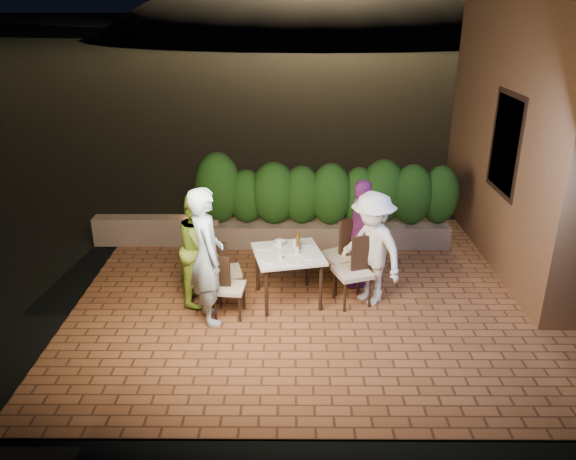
{
  "coord_description": "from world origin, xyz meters",
  "views": [
    {
      "loc": [
        -0.45,
        -6.83,
        4.01
      ],
      "look_at": [
        -0.49,
        0.38,
        1.05
      ],
      "focal_mm": 35.0,
      "sensor_mm": 36.0,
      "label": 1
    }
  ],
  "objects_px": {
    "bowl": "(280,243)",
    "chair_left_front": "(229,286)",
    "chair_right_front": "(353,271)",
    "diner_blue": "(207,256)",
    "diner_white": "(372,249)",
    "diner_purple": "(361,233)",
    "chair_left_back": "(226,270)",
    "diner_green": "(200,248)",
    "beer_bottle": "(298,240)",
    "chair_right_back": "(340,254)",
    "parapet_lamp": "(192,213)",
    "dining_table": "(288,277)"
  },
  "relations": [
    {
      "from": "chair_left_back",
      "to": "diner_white",
      "type": "relative_size",
      "value": 0.53
    },
    {
      "from": "bowl",
      "to": "diner_white",
      "type": "bearing_deg",
      "value": -14.23
    },
    {
      "from": "beer_bottle",
      "to": "bowl",
      "type": "xyz_separation_m",
      "value": [
        -0.26,
        0.2,
        -0.13
      ]
    },
    {
      "from": "chair_left_back",
      "to": "chair_right_front",
      "type": "relative_size",
      "value": 0.86
    },
    {
      "from": "beer_bottle",
      "to": "diner_green",
      "type": "height_order",
      "value": "diner_green"
    },
    {
      "from": "bowl",
      "to": "chair_left_front",
      "type": "bearing_deg",
      "value": -133.36
    },
    {
      "from": "diner_white",
      "to": "chair_right_back",
      "type": "bearing_deg",
      "value": -175.69
    },
    {
      "from": "beer_bottle",
      "to": "diner_purple",
      "type": "relative_size",
      "value": 0.19
    },
    {
      "from": "bowl",
      "to": "diner_purple",
      "type": "relative_size",
      "value": 0.1
    },
    {
      "from": "chair_left_back",
      "to": "diner_purple",
      "type": "relative_size",
      "value": 0.52
    },
    {
      "from": "dining_table",
      "to": "chair_left_back",
      "type": "bearing_deg",
      "value": 174.2
    },
    {
      "from": "chair_right_back",
      "to": "diner_green",
      "type": "bearing_deg",
      "value": -19.14
    },
    {
      "from": "beer_bottle",
      "to": "chair_right_back",
      "type": "relative_size",
      "value": 0.29
    },
    {
      "from": "beer_bottle",
      "to": "diner_purple",
      "type": "distance_m",
      "value": 1.03
    },
    {
      "from": "chair_left_front",
      "to": "diner_blue",
      "type": "relative_size",
      "value": 0.46
    },
    {
      "from": "chair_left_back",
      "to": "parapet_lamp",
      "type": "distance_m",
      "value": 2.09
    },
    {
      "from": "dining_table",
      "to": "beer_bottle",
      "type": "xyz_separation_m",
      "value": [
        0.14,
        0.1,
        0.53
      ]
    },
    {
      "from": "chair_right_front",
      "to": "diner_green",
      "type": "height_order",
      "value": "diner_green"
    },
    {
      "from": "diner_green",
      "to": "chair_left_front",
      "type": "bearing_deg",
      "value": -127.17
    },
    {
      "from": "chair_right_front",
      "to": "chair_right_back",
      "type": "height_order",
      "value": "chair_right_back"
    },
    {
      "from": "diner_blue",
      "to": "diner_green",
      "type": "xyz_separation_m",
      "value": [
        -0.17,
        0.55,
        -0.14
      ]
    },
    {
      "from": "chair_left_back",
      "to": "diner_blue",
      "type": "xyz_separation_m",
      "value": [
        -0.17,
        -0.6,
        0.5
      ]
    },
    {
      "from": "diner_white",
      "to": "parapet_lamp",
      "type": "height_order",
      "value": "diner_white"
    },
    {
      "from": "diner_white",
      "to": "bowl",
      "type": "bearing_deg",
      "value": -141.57
    },
    {
      "from": "chair_right_front",
      "to": "diner_purple",
      "type": "distance_m",
      "value": 0.71
    },
    {
      "from": "beer_bottle",
      "to": "parapet_lamp",
      "type": "distance_m",
      "value": 2.67
    },
    {
      "from": "chair_right_back",
      "to": "bowl",
      "type": "bearing_deg",
      "value": -22.65
    },
    {
      "from": "chair_left_back",
      "to": "diner_purple",
      "type": "xyz_separation_m",
      "value": [
        1.96,
        0.44,
        0.39
      ]
    },
    {
      "from": "chair_right_front",
      "to": "diner_blue",
      "type": "bearing_deg",
      "value": -6.85
    },
    {
      "from": "diner_green",
      "to": "diner_purple",
      "type": "xyz_separation_m",
      "value": [
        2.3,
        0.5,
        0.03
      ]
    },
    {
      "from": "chair_left_back",
      "to": "chair_right_front",
      "type": "bearing_deg",
      "value": -18.09
    },
    {
      "from": "chair_left_front",
      "to": "diner_purple",
      "type": "xyz_separation_m",
      "value": [
        1.87,
        0.94,
        0.39
      ]
    },
    {
      "from": "dining_table",
      "to": "chair_left_back",
      "type": "distance_m",
      "value": 0.89
    },
    {
      "from": "beer_bottle",
      "to": "chair_right_front",
      "type": "distance_m",
      "value": 0.88
    },
    {
      "from": "beer_bottle",
      "to": "chair_right_back",
      "type": "xyz_separation_m",
      "value": [
        0.63,
        0.31,
        -0.37
      ]
    },
    {
      "from": "diner_white",
      "to": "diner_blue",
      "type": "bearing_deg",
      "value": -114.79
    },
    {
      "from": "beer_bottle",
      "to": "diner_white",
      "type": "height_order",
      "value": "diner_white"
    },
    {
      "from": "dining_table",
      "to": "chair_right_front",
      "type": "height_order",
      "value": "chair_right_front"
    },
    {
      "from": "diner_blue",
      "to": "parapet_lamp",
      "type": "bearing_deg",
      "value": -6.95
    },
    {
      "from": "chair_left_back",
      "to": "diner_green",
      "type": "xyz_separation_m",
      "value": [
        -0.34,
        -0.05,
        0.37
      ]
    },
    {
      "from": "dining_table",
      "to": "diner_white",
      "type": "distance_m",
      "value": 1.24
    },
    {
      "from": "diner_white",
      "to": "diner_green",
      "type": "bearing_deg",
      "value": -128.72
    },
    {
      "from": "chair_left_front",
      "to": "bowl",
      "type": "bearing_deg",
      "value": 52.01
    },
    {
      "from": "dining_table",
      "to": "chair_right_front",
      "type": "relative_size",
      "value": 0.91
    },
    {
      "from": "diner_white",
      "to": "parapet_lamp",
      "type": "xyz_separation_m",
      "value": [
        -2.84,
        2.04,
        -0.25
      ]
    },
    {
      "from": "chair_left_front",
      "to": "diner_green",
      "type": "distance_m",
      "value": 0.72
    },
    {
      "from": "chair_left_front",
      "to": "diner_blue",
      "type": "height_order",
      "value": "diner_blue"
    },
    {
      "from": "chair_right_back",
      "to": "diner_blue",
      "type": "distance_m",
      "value": 2.09
    },
    {
      "from": "chair_left_front",
      "to": "diner_purple",
      "type": "height_order",
      "value": "diner_purple"
    },
    {
      "from": "parapet_lamp",
      "to": "diner_green",
      "type": "bearing_deg",
      "value": -76.99
    }
  ]
}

